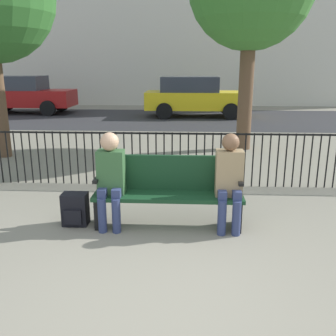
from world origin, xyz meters
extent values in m
plane|color=gray|center=(0.00, 0.00, 0.00)|extent=(80.00, 80.00, 0.00)
cube|color=#14381E|center=(0.00, 1.68, 0.42)|extent=(1.94, 0.45, 0.05)
cube|color=#14381E|center=(0.00, 1.87, 0.69)|extent=(1.94, 0.05, 0.47)
cube|color=black|center=(-0.91, 1.68, 0.20)|extent=(0.06, 0.38, 0.40)
cube|color=black|center=(0.91, 1.68, 0.20)|extent=(0.06, 0.38, 0.40)
cube|color=black|center=(-0.91, 1.68, 0.65)|extent=(0.06, 0.38, 0.04)
cube|color=black|center=(0.91, 1.68, 0.65)|extent=(0.06, 0.38, 0.04)
cylinder|color=navy|center=(-0.82, 1.46, 0.23)|extent=(0.11, 0.11, 0.45)
cylinder|color=navy|center=(-0.64, 1.46, 0.23)|extent=(0.11, 0.11, 0.45)
cube|color=navy|center=(-0.82, 1.56, 0.50)|extent=(0.11, 0.20, 0.12)
cube|color=navy|center=(-0.64, 1.56, 0.50)|extent=(0.11, 0.20, 0.12)
cube|color=#335B33|center=(-0.73, 1.68, 0.74)|extent=(0.34, 0.22, 0.57)
sphere|color=tan|center=(-0.73, 1.66, 1.14)|extent=(0.23, 0.23, 0.23)
cylinder|color=navy|center=(0.68, 1.46, 0.23)|extent=(0.11, 0.11, 0.45)
cylinder|color=navy|center=(0.86, 1.46, 0.23)|extent=(0.11, 0.11, 0.45)
cube|color=navy|center=(0.68, 1.56, 0.50)|extent=(0.11, 0.20, 0.12)
cube|color=navy|center=(0.86, 1.56, 0.50)|extent=(0.11, 0.20, 0.12)
cube|color=#997F59|center=(0.77, 1.68, 0.74)|extent=(0.34, 0.22, 0.59)
sphere|color=brown|center=(0.77, 1.66, 1.15)|extent=(0.22, 0.22, 0.22)
cube|color=black|center=(-1.23, 1.67, 0.22)|extent=(0.33, 0.22, 0.44)
cube|color=black|center=(-1.23, 1.54, 0.15)|extent=(0.23, 0.04, 0.20)
cylinder|color=black|center=(-3.10, 3.44, 0.47)|extent=(0.02, 0.02, 0.95)
cylinder|color=black|center=(-2.96, 3.44, 0.47)|extent=(0.02, 0.02, 0.95)
cylinder|color=black|center=(-2.82, 3.44, 0.47)|extent=(0.02, 0.02, 0.95)
cylinder|color=black|center=(-2.68, 3.44, 0.47)|extent=(0.02, 0.02, 0.95)
cylinder|color=black|center=(-2.54, 3.44, 0.47)|extent=(0.02, 0.02, 0.95)
cylinder|color=black|center=(-2.40, 3.44, 0.47)|extent=(0.02, 0.02, 0.95)
cylinder|color=black|center=(-2.26, 3.44, 0.47)|extent=(0.02, 0.02, 0.95)
cylinder|color=black|center=(-2.12, 3.44, 0.47)|extent=(0.02, 0.02, 0.95)
cylinder|color=black|center=(-1.98, 3.44, 0.47)|extent=(0.02, 0.02, 0.95)
cylinder|color=black|center=(-1.84, 3.44, 0.47)|extent=(0.02, 0.02, 0.95)
cylinder|color=black|center=(-1.70, 3.44, 0.47)|extent=(0.02, 0.02, 0.95)
cylinder|color=black|center=(-1.56, 3.44, 0.47)|extent=(0.02, 0.02, 0.95)
cylinder|color=black|center=(-1.42, 3.44, 0.47)|extent=(0.02, 0.02, 0.95)
cylinder|color=black|center=(-1.28, 3.44, 0.47)|extent=(0.02, 0.02, 0.95)
cylinder|color=black|center=(-1.14, 3.44, 0.47)|extent=(0.02, 0.02, 0.95)
cylinder|color=black|center=(-1.00, 3.44, 0.47)|extent=(0.02, 0.02, 0.95)
cylinder|color=black|center=(-0.86, 3.44, 0.47)|extent=(0.02, 0.02, 0.95)
cylinder|color=black|center=(-0.72, 3.44, 0.47)|extent=(0.02, 0.02, 0.95)
cylinder|color=black|center=(-0.58, 3.44, 0.47)|extent=(0.02, 0.02, 0.95)
cylinder|color=black|center=(-0.44, 3.44, 0.47)|extent=(0.02, 0.02, 0.95)
cylinder|color=black|center=(-0.30, 3.44, 0.47)|extent=(0.02, 0.02, 0.95)
cylinder|color=black|center=(-0.16, 3.44, 0.47)|extent=(0.02, 0.02, 0.95)
cylinder|color=black|center=(-0.02, 3.44, 0.47)|extent=(0.02, 0.02, 0.95)
cylinder|color=black|center=(0.12, 3.44, 0.47)|extent=(0.02, 0.02, 0.95)
cylinder|color=black|center=(0.26, 3.44, 0.47)|extent=(0.02, 0.02, 0.95)
cylinder|color=black|center=(0.40, 3.44, 0.47)|extent=(0.02, 0.02, 0.95)
cylinder|color=black|center=(0.54, 3.44, 0.47)|extent=(0.02, 0.02, 0.95)
cylinder|color=black|center=(0.68, 3.44, 0.47)|extent=(0.02, 0.02, 0.95)
cylinder|color=black|center=(0.82, 3.44, 0.47)|extent=(0.02, 0.02, 0.95)
cylinder|color=black|center=(0.96, 3.44, 0.47)|extent=(0.02, 0.02, 0.95)
cylinder|color=black|center=(1.10, 3.44, 0.47)|extent=(0.02, 0.02, 0.95)
cylinder|color=black|center=(1.24, 3.44, 0.47)|extent=(0.02, 0.02, 0.95)
cylinder|color=black|center=(1.38, 3.44, 0.47)|extent=(0.02, 0.02, 0.95)
cylinder|color=black|center=(1.52, 3.44, 0.47)|extent=(0.02, 0.02, 0.95)
cylinder|color=black|center=(1.66, 3.44, 0.47)|extent=(0.02, 0.02, 0.95)
cylinder|color=black|center=(1.80, 3.44, 0.47)|extent=(0.02, 0.02, 0.95)
cylinder|color=black|center=(1.94, 3.44, 0.47)|extent=(0.02, 0.02, 0.95)
cylinder|color=black|center=(2.08, 3.44, 0.47)|extent=(0.02, 0.02, 0.95)
cylinder|color=black|center=(2.22, 3.44, 0.47)|extent=(0.02, 0.02, 0.95)
cylinder|color=black|center=(2.36, 3.44, 0.47)|extent=(0.02, 0.02, 0.95)
cylinder|color=black|center=(2.50, 3.44, 0.47)|extent=(0.02, 0.02, 0.95)
cylinder|color=black|center=(2.64, 3.44, 0.47)|extent=(0.02, 0.02, 0.95)
cylinder|color=black|center=(2.78, 3.44, 0.47)|extent=(0.02, 0.02, 0.95)
cube|color=black|center=(0.00, 3.44, 0.93)|extent=(9.00, 0.03, 0.03)
cylinder|color=brown|center=(1.66, 6.57, 1.52)|extent=(0.36, 0.36, 3.03)
cube|color=#2B2B2D|center=(0.00, 12.00, 0.00)|extent=(24.00, 6.00, 0.01)
cube|color=yellow|center=(0.62, 12.70, 0.67)|extent=(4.20, 1.70, 0.70)
cube|color=#2D333D|center=(0.31, 12.70, 1.32)|extent=(2.31, 1.56, 0.60)
cylinder|color=black|center=(1.93, 11.83, 0.32)|extent=(0.64, 0.20, 0.64)
cylinder|color=black|center=(1.93, 13.57, 0.32)|extent=(0.64, 0.20, 0.64)
cylinder|color=black|center=(-0.68, 11.83, 0.32)|extent=(0.64, 0.20, 0.64)
cylinder|color=black|center=(-0.68, 13.57, 0.32)|extent=(0.64, 0.20, 0.64)
cube|color=maroon|center=(-6.91, 13.42, 0.67)|extent=(4.20, 1.70, 0.70)
cube|color=#2D333D|center=(-7.22, 13.42, 1.32)|extent=(2.31, 1.56, 0.60)
cylinder|color=black|center=(-5.60, 12.55, 0.32)|extent=(0.64, 0.20, 0.64)
cylinder|color=black|center=(-5.60, 14.29, 0.32)|extent=(0.64, 0.20, 0.64)
cylinder|color=black|center=(-8.21, 14.29, 0.32)|extent=(0.64, 0.20, 0.64)
camera|label=1|loc=(0.24, -2.90, 2.06)|focal=40.00mm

